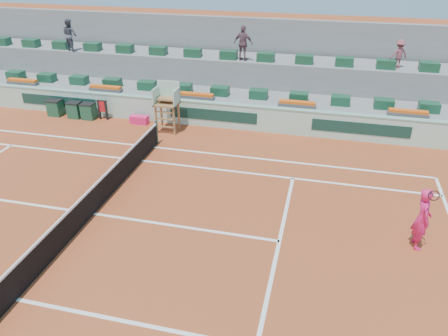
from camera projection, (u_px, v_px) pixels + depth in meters
The scene contains 20 objects.
ground at pixel (94, 214), 15.00m from camera, with size 90.00×90.00×0.00m, color #973D1D.
seating_tier_lower at pixel (189, 98), 23.87m from camera, with size 36.00×4.00×1.20m, color gray.
seating_tier_upper at pixel (197, 77), 24.91m from camera, with size 36.00×2.40×2.60m, color gray.
stadium_back_wall at pixel (204, 54), 25.86m from camera, with size 36.00×0.40×4.40m, color gray.
player_bag at pixel (139, 120), 22.08m from camera, with size 0.91×0.40×0.40m, color #F9206A.
spectator_left at pixel (70, 35), 24.62m from camera, with size 0.85×0.67×1.76m, color #4C4D59.
spectator_mid at pixel (243, 43), 22.62m from camera, with size 1.05×0.44×1.79m, color #6E4953.
spectator_right at pixel (399, 54), 21.45m from camera, with size 0.89×0.51×1.38m, color #8A454C.
court_lines at pixel (94, 214), 15.00m from camera, with size 23.89×11.09×0.01m.
tennis_net at pixel (92, 201), 14.75m from camera, with size 0.10×11.97×1.10m.
advertising_hoarding at pixel (176, 111), 21.97m from camera, with size 36.00×0.34×1.26m.
umpire_chair at pixel (167, 100), 20.69m from camera, with size 1.10×0.90×2.40m.
seat_row_lower at pixel (183, 88), 22.72m from camera, with size 32.90×0.60×0.44m.
seat_row_upper at pixel (193, 53), 23.68m from camera, with size 32.90×0.60×0.44m.
flower_planters at pixel (150, 92), 22.39m from camera, with size 26.80×0.36×0.28m.
drink_cooler_a at pixel (88, 111), 22.53m from camera, with size 0.68×0.59×0.84m.
drink_cooler_b at pixel (75, 110), 22.70m from camera, with size 0.68×0.59×0.84m.
drink_cooler_c at pixel (55, 108), 22.99m from camera, with size 0.73×0.63×0.84m.
towel_rack at pixel (103, 108), 22.39m from camera, with size 0.56×0.09×1.03m.
tennis_player at pixel (422, 218), 13.00m from camera, with size 0.56×0.95×2.28m.
Camera 1 is at (7.32, -11.04, 8.48)m, focal length 35.00 mm.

